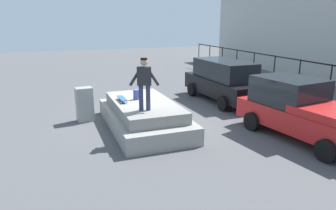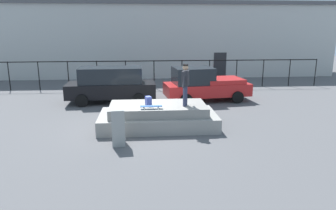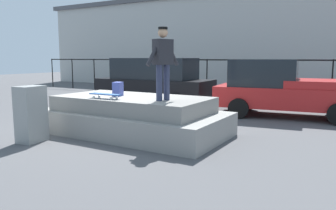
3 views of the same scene
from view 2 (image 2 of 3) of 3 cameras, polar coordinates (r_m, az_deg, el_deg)
The scene contains 10 objects.
ground_plane at distance 13.15m, azimuth -5.19°, elevation -3.70°, with size 60.00×60.00×0.00m, color #4C4C4F.
concrete_ledge at distance 12.82m, azimuth -1.82°, elevation -2.12°, with size 4.69×2.38×0.94m.
skateboarder at distance 12.32m, azimuth 3.15°, elevation 4.17°, with size 0.37×0.93×1.64m.
skateboard at distance 11.98m, azimuth -3.06°, elevation -0.24°, with size 0.83×0.24×0.12m.
backpack at distance 12.54m, azimuth -3.57°, elevation 0.75°, with size 0.28×0.20×0.36m, color #3F4C99.
car_black_hatchback_near at distance 17.17m, azimuth -10.24°, elevation 3.73°, with size 4.72×2.12×1.89m.
car_red_pickup_mid at distance 17.37m, azimuth 6.50°, elevation 3.73°, with size 4.77×2.51×1.86m.
utility_box at distance 10.99m, azimuth -9.01°, elevation -3.90°, with size 0.44×0.60×1.28m, color gray.
fence_row at distance 20.83m, azimuth -5.10°, elevation 6.43°, with size 24.06×0.06×1.85m.
warehouse_building at distance 27.63m, azimuth -5.09°, elevation 11.84°, with size 32.05×6.34×5.92m.
Camera 2 is at (0.18, -12.53, 3.98)m, focal length 33.75 mm.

